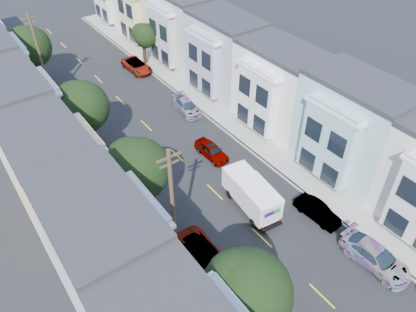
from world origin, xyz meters
TOP-DOWN VIEW (x-y plane):
  - ground at (0.00, 0.00)m, footprint 160.00×160.00m
  - road_slab at (0.00, 15.00)m, footprint 12.00×70.00m
  - curb_left at (-6.05, 15.00)m, footprint 0.30×70.00m
  - curb_right at (6.05, 15.00)m, footprint 0.30×70.00m
  - sidewalk_left at (-7.35, 15.00)m, footprint 2.60×70.00m
  - sidewalk_right at (7.35, 15.00)m, footprint 2.60×70.00m
  - centerline at (0.00, 15.00)m, footprint 0.12×70.00m
  - townhouse_row_left at (-11.15, 15.00)m, footprint 5.00×70.00m
  - townhouse_row_right at (11.15, 15.00)m, footprint 5.00×70.00m
  - tree_b at (-6.30, -5.31)m, footprint 4.70×4.70m
  - tree_c at (-6.30, 6.94)m, footprint 4.70×4.70m
  - tree_d at (-6.30, 17.19)m, footprint 4.70×4.70m
  - tree_e at (-6.30, 32.36)m, footprint 4.69×4.69m
  - tree_far_r at (6.89, 30.13)m, footprint 3.01×3.01m
  - utility_pole_near at (-6.30, 2.00)m, footprint 1.60×0.26m
  - utility_pole_far at (-6.30, 28.00)m, footprint 1.60×0.26m
  - fedex_truck at (1.36, 2.96)m, footprint 2.16×5.60m
  - lead_sedan at (2.59, 10.05)m, footprint 1.69×4.14m
  - parked_left_c at (-4.90, 0.62)m, footprint 2.61×5.55m
  - parked_left_d at (-4.90, 12.99)m, footprint 2.17×4.53m
  - parked_right_a at (4.90, -6.32)m, footprint 2.34×5.14m
  - parked_right_b at (4.90, -0.94)m, footprint 1.63×3.91m
  - parked_right_c at (4.90, 17.78)m, footprint 2.16×4.40m
  - parked_right_d at (4.90, 29.21)m, footprint 2.39×4.94m

SIDE VIEW (x-z plane):
  - ground at x=0.00m, z-range 0.00..0.00m
  - centerline at x=0.00m, z-range -0.01..0.01m
  - townhouse_row_left at x=-11.15m, z-range -4.25..4.25m
  - townhouse_row_right at x=11.15m, z-range -4.25..4.25m
  - road_slab at x=0.00m, z-range 0.00..0.02m
  - curb_left at x=-6.05m, z-range 0.00..0.15m
  - curb_right at x=6.05m, z-range 0.00..0.15m
  - sidewalk_left at x=-7.35m, z-range 0.00..0.15m
  - sidewalk_right at x=7.35m, z-range 0.00..0.15m
  - parked_left_d at x=-4.90m, z-range 0.00..1.25m
  - parked_right_b at x=4.90m, z-range 0.00..1.27m
  - parked_right_c at x=4.90m, z-range 0.00..1.28m
  - lead_sedan at x=2.59m, z-range 0.00..1.33m
  - parked_right_d at x=4.90m, z-range 0.00..1.35m
  - parked_right_a at x=4.90m, z-range 0.00..1.52m
  - parked_left_c at x=-4.90m, z-range 0.00..1.53m
  - fedex_truck at x=1.36m, z-range 0.16..2.84m
  - tree_far_r at x=6.89m, z-range 1.09..6.36m
  - tree_e at x=-6.30m, z-range 1.27..8.55m
  - tree_d at x=-6.30m, z-range 1.31..8.66m
  - tree_c at x=-6.30m, z-range 1.36..8.84m
  - utility_pole_near at x=-6.30m, z-range 0.15..10.15m
  - utility_pole_far at x=-6.30m, z-range 0.15..10.15m
  - tree_b at x=-6.30m, z-range 1.49..9.22m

